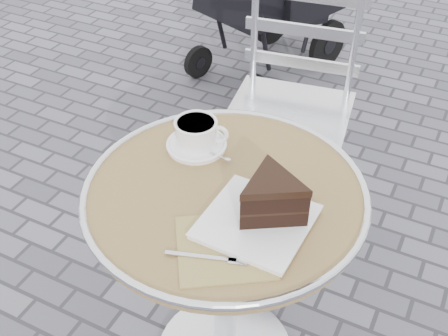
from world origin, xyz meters
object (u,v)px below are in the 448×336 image
at_px(cappuccino_set, 197,136).
at_px(bistro_chair, 296,78).
at_px(cafe_table, 225,236).
at_px(cake_plate_set, 267,204).

bearing_deg(cappuccino_set, bistro_chair, 65.22).
height_order(cappuccino_set, bistro_chair, bistro_chair).
bearing_deg(bistro_chair, cafe_table, -90.99).
xyz_separation_m(cake_plate_set, bistro_chair, (-0.24, 0.86, -0.19)).
relative_size(cafe_table, cappuccino_set, 3.90).
bearing_deg(cake_plate_set, bistro_chair, 107.85).
height_order(cafe_table, cake_plate_set, cake_plate_set).
height_order(cake_plate_set, bistro_chair, bistro_chair).
relative_size(cafe_table, bistro_chair, 0.76).
relative_size(cake_plate_set, bistro_chair, 0.37).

